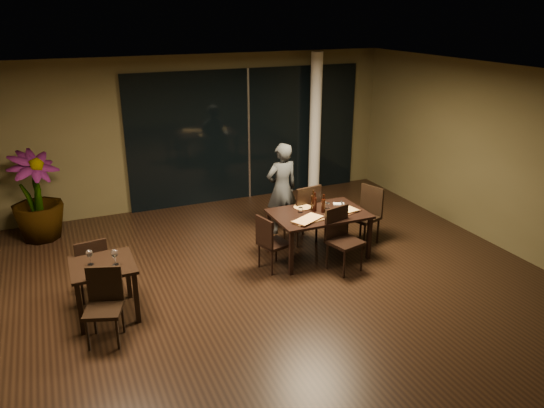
{
  "coord_description": "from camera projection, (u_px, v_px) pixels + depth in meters",
  "views": [
    {
      "loc": [
        -2.8,
        -6.15,
        3.84
      ],
      "look_at": [
        0.15,
        0.72,
        1.05
      ],
      "focal_mm": 35.0,
      "sensor_mm": 36.0,
      "label": 1
    }
  ],
  "objects": [
    {
      "name": "wine_glass_b",
      "position": [
        115.0,
        258.0,
        6.73
      ],
      "size": [
        0.09,
        0.09,
        0.2
      ],
      "primitive_type": null,
      "color": "white",
      "rests_on": "side_table"
    },
    {
      "name": "bottle_a",
      "position": [
        315.0,
        202.0,
        8.48
      ],
      "size": [
        0.07,
        0.07,
        0.31
      ],
      "primitive_type": null,
      "color": "black",
      "rests_on": "main_table"
    },
    {
      "name": "chair_main_near",
      "position": [
        341.0,
        236.0,
        8.12
      ],
      "size": [
        0.55,
        0.55,
        0.98
      ],
      "rotation": [
        0.0,
        0.0,
        0.25
      ],
      "color": "black",
      "rests_on": "ground"
    },
    {
      "name": "tumbler_right",
      "position": [
        327.0,
        206.0,
        8.62
      ],
      "size": [
        0.08,
        0.08,
        0.1
      ],
      "primitive_type": "cylinder",
      "color": "white",
      "rests_on": "main_table"
    },
    {
      "name": "diner",
      "position": [
        282.0,
        189.0,
        9.36
      ],
      "size": [
        0.59,
        0.43,
        1.65
      ],
      "primitive_type": "imported",
      "rotation": [
        0.0,
        0.0,
        3.24
      ],
      "color": "#2E3133",
      "rests_on": "ground"
    },
    {
      "name": "napkin_near",
      "position": [
        351.0,
        211.0,
        8.53
      ],
      "size": [
        0.19,
        0.13,
        0.01
      ],
      "primitive_type": "cube",
      "rotation": [
        0.0,
        0.0,
        -0.16
      ],
      "color": "white",
      "rests_on": "main_table"
    },
    {
      "name": "potted_plant",
      "position": [
        36.0,
        196.0,
        9.1
      ],
      "size": [
        1.19,
        1.19,
        1.57
      ],
      "primitive_type": "imported",
      "rotation": [
        0.0,
        0.0,
        0.62
      ],
      "color": "#214B19",
      "rests_on": "ground"
    },
    {
      "name": "chair_side_near",
      "position": [
        104.0,
        301.0,
        6.38
      ],
      "size": [
        0.54,
        0.54,
        0.92
      ],
      "rotation": [
        0.0,
        0.0,
        -0.32
      ],
      "color": "black",
      "rests_on": "ground"
    },
    {
      "name": "wine_glass_a",
      "position": [
        90.0,
        258.0,
        6.73
      ],
      "size": [
        0.09,
        0.09,
        0.2
      ],
      "primitive_type": null,
      "color": "white",
      "rests_on": "side_table"
    },
    {
      "name": "round_pizza",
      "position": [
        302.0,
        207.0,
        8.67
      ],
      "size": [
        0.28,
        0.28,
        0.01
      ],
      "primitive_type": "cylinder",
      "color": "red",
      "rests_on": "main_table"
    },
    {
      "name": "wall_front",
      "position": [
        523.0,
        367.0,
        3.66
      ],
      "size": [
        8.0,
        0.1,
        3.0
      ],
      "primitive_type": "cube",
      "color": "#433E24",
      "rests_on": "ground"
    },
    {
      "name": "oblong_pizza_right",
      "position": [
        343.0,
        212.0,
        8.45
      ],
      "size": [
        0.49,
        0.29,
        0.02
      ],
      "primitive_type": null,
      "rotation": [
        0.0,
        0.0,
        0.17
      ],
      "color": "maroon",
      "rests_on": "pizza_board_right"
    },
    {
      "name": "window_panel",
      "position": [
        248.0,
        135.0,
        10.98
      ],
      "size": [
        5.0,
        0.06,
        2.7
      ],
      "primitive_type": "cube",
      "color": "black",
      "rests_on": "ground"
    },
    {
      "name": "tumbler_left",
      "position": [
        301.0,
        210.0,
        8.47
      ],
      "size": [
        0.07,
        0.07,
        0.08
      ],
      "primitive_type": "cylinder",
      "color": "white",
      "rests_on": "main_table"
    },
    {
      "name": "main_table",
      "position": [
        319.0,
        217.0,
        8.5
      ],
      "size": [
        1.5,
        1.0,
        0.75
      ],
      "color": "black",
      "rests_on": "ground"
    },
    {
      "name": "wall_right",
      "position": [
        509.0,
        160.0,
        8.64
      ],
      "size": [
        0.1,
        8.0,
        3.0
      ],
      "primitive_type": "cube",
      "color": "#433E24",
      "rests_on": "ground"
    },
    {
      "name": "side_table",
      "position": [
        103.0,
        273.0,
        6.83
      ],
      "size": [
        0.8,
        0.8,
        0.75
      ],
      "color": "black",
      "rests_on": "ground"
    },
    {
      "name": "ground",
      "position": [
        282.0,
        289.0,
        7.67
      ],
      "size": [
        8.0,
        8.0,
        0.0
      ],
      "primitive_type": "plane",
      "color": "black",
      "rests_on": "ground"
    },
    {
      "name": "pizza_board_left",
      "position": [
        308.0,
        221.0,
        8.14
      ],
      "size": [
        0.54,
        0.34,
        0.01
      ],
      "primitive_type": "cube",
      "rotation": [
        0.0,
        0.0,
        0.2
      ],
      "color": "#4C3218",
      "rests_on": "main_table"
    },
    {
      "name": "pizza_board_right",
      "position": [
        343.0,
        212.0,
        8.46
      ],
      "size": [
        0.65,
        0.48,
        0.01
      ],
      "primitive_type": "cube",
      "rotation": [
        0.0,
        0.0,
        0.35
      ],
      "color": "#402314",
      "rests_on": "main_table"
    },
    {
      "name": "chair_main_right",
      "position": [
        367.0,
        212.0,
        9.06
      ],
      "size": [
        0.58,
        0.58,
        0.98
      ],
      "rotation": [
        0.0,
        0.0,
        -1.23
      ],
      "color": "black",
      "rests_on": "ground"
    },
    {
      "name": "bottle_b",
      "position": [
        324.0,
        203.0,
        8.44
      ],
      "size": [
        0.07,
        0.07,
        0.3
      ],
      "primitive_type": null,
      "color": "black",
      "rests_on": "main_table"
    },
    {
      "name": "wall_back",
      "position": [
        200.0,
        131.0,
        10.64
      ],
      "size": [
        8.0,
        0.1,
        3.0
      ],
      "primitive_type": "cube",
      "color": "#433E24",
      "rests_on": "ground"
    },
    {
      "name": "chair_side_far",
      "position": [
        91.0,
        266.0,
        7.26
      ],
      "size": [
        0.48,
        0.48,
        0.92
      ],
      "rotation": [
        0.0,
        0.0,
        3.28
      ],
      "color": "black",
      "rests_on": "ground"
    },
    {
      "name": "ceiling",
      "position": [
        284.0,
        77.0,
        6.62
      ],
      "size": [
        8.0,
        8.0,
        0.04
      ],
      "primitive_type": "cube",
      "color": "silver",
      "rests_on": "wall_back"
    },
    {
      "name": "chair_main_left",
      "position": [
        270.0,
        241.0,
        8.08
      ],
      "size": [
        0.5,
        0.5,
        0.88
      ],
      "rotation": [
        0.0,
        0.0,
        1.81
      ],
      "color": "black",
      "rests_on": "ground"
    },
    {
      "name": "napkin_far",
      "position": [
        339.0,
        204.0,
        8.83
      ],
      "size": [
        0.2,
        0.16,
        0.01
      ],
      "primitive_type": "cube",
      "rotation": [
        0.0,
        0.0,
        -0.41
      ],
      "color": "white",
      "rests_on": "main_table"
    },
    {
      "name": "bottle_c",
      "position": [
        313.0,
        200.0,
        8.52
      ],
      "size": [
        0.08,
        0.08,
        0.34
      ],
      "primitive_type": null,
      "color": "black",
      "rests_on": "main_table"
    },
    {
      "name": "side_napkin",
      "position": [
        110.0,
        269.0,
        6.62
      ],
      "size": [
        0.19,
        0.14,
        0.01
      ],
      "primitive_type": "cube",
      "rotation": [
        0.0,
        0.0,
        0.16
      ],
      "color": "silver",
      "rests_on": "side_table"
    },
    {
      "name": "chair_main_far",
      "position": [
        304.0,
        211.0,
        8.99
      ],
      "size": [
        0.56,
        0.56,
        1.05
      ],
      "rotation": [
        0.0,
        0.0,
        3.3
      ],
      "color": "black",
      "rests_on": "ground"
    },
    {
      "name": "oblong_pizza_left",
      "position": [
        308.0,
        220.0,
        8.13
      ],
      "size": [
        0.53,
        0.42,
        0.02
      ],
      "primitive_type": null,
      "rotation": [
        0.0,
        0.0,
        0.47
      ],
      "color": "maroon",
      "rests_on": "pizza_board_left"
    },
    {
      "name": "column",
      "position": [
        315.0,
        125.0,
        11.18
      ],
      "size": [
        0.24,
        0.24,
        3.0
      ],
      "primitive_type": "cylinder",
      "color": "silver",
      "rests_on": "ground"
    }
  ]
}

